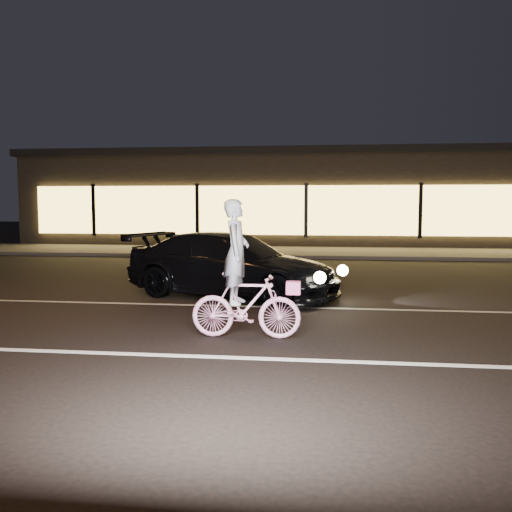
# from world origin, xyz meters

# --- Properties ---
(ground) EXTENTS (90.00, 90.00, 0.00)m
(ground) POSITION_xyz_m (0.00, 0.00, 0.00)
(ground) COLOR black
(ground) RESTS_ON ground
(lane_stripe_near) EXTENTS (60.00, 0.12, 0.01)m
(lane_stripe_near) POSITION_xyz_m (0.00, -1.50, 0.00)
(lane_stripe_near) COLOR silver
(lane_stripe_near) RESTS_ON ground
(lane_stripe_far) EXTENTS (60.00, 0.10, 0.01)m
(lane_stripe_far) POSITION_xyz_m (0.00, 2.00, 0.00)
(lane_stripe_far) COLOR gray
(lane_stripe_far) RESTS_ON ground
(sidewalk) EXTENTS (30.00, 4.00, 0.12)m
(sidewalk) POSITION_xyz_m (0.00, 13.00, 0.06)
(sidewalk) COLOR #383533
(sidewalk) RESTS_ON ground
(storefront) EXTENTS (25.40, 8.42, 4.20)m
(storefront) POSITION_xyz_m (0.00, 18.97, 2.15)
(storefront) COLOR black
(storefront) RESTS_ON ground
(cyclist) EXTENTS (1.57, 0.54, 1.98)m
(cyclist) POSITION_xyz_m (-0.25, -0.44, 0.70)
(cyclist) COLOR #DA378D
(cyclist) RESTS_ON ground
(sedan) EXTENTS (4.88, 3.31, 1.31)m
(sedan) POSITION_xyz_m (-1.02, 3.04, 0.66)
(sedan) COLOR black
(sedan) RESTS_ON ground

